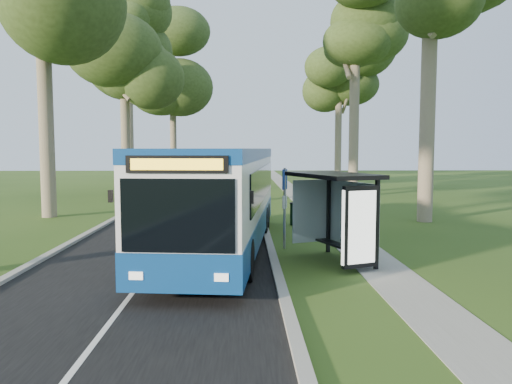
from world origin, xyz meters
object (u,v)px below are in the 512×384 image
bus_stop_sign (285,199)px  car_silver (165,177)px  litter_bin (296,214)px  bus_shelter (341,201)px  car_white (155,180)px  bus (222,198)px

bus_stop_sign → car_silver: 32.28m
bus_stop_sign → litter_bin: 5.44m
litter_bin → bus_shelter: bearing=-86.6°
bus_shelter → car_white: size_ratio=0.70×
bus → bus_shelter: bearing=-27.6°
bus_shelter → litter_bin: bearing=72.4°
bus_stop_sign → bus_shelter: (1.40, -2.47, 0.18)m
litter_bin → car_silver: bearing=110.8°
litter_bin → car_silver: 27.60m
bus → bus_shelter: bus is taller
litter_bin → car_silver: size_ratio=0.24×
bus_stop_sign → litter_bin: bearing=104.5°
bus_shelter → car_silver: bearing=86.0°
litter_bin → car_silver: (-9.81, 25.80, 0.19)m
bus_stop_sign → car_white: size_ratio=0.55×
litter_bin → car_white: bearing=117.6°
car_silver → bus_stop_sign: bearing=-57.4°
car_white → car_silver: (-0.49, 7.98, -0.15)m
bus → bus_shelter: (3.50, -2.30, 0.12)m
bus → litter_bin: 6.31m
car_silver → car_white: bearing=-69.8°
bus → bus_shelter: size_ratio=3.72×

